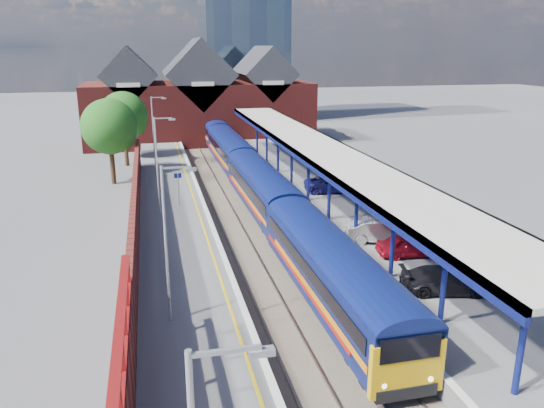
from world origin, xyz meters
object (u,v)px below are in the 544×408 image
Objects in this scene: lamp_post_c at (159,160)px; platform_sign at (178,183)px; lamp_post_b at (169,235)px; parked_car_dark at (445,280)px; parked_car_silver at (382,230)px; lamp_post_d at (154,127)px; train at (244,165)px; parked_car_blue at (332,184)px; parked_car_red at (410,245)px.

lamp_post_c is 2.80× the size of platform_sign.
lamp_post_b is 13.62m from parked_car_dark.
lamp_post_c is 16.23m from parked_car_silver.
lamp_post_c and lamp_post_d have the same top height.
train is 9.42× the size of lamp_post_b.
train is at bearing 49.75° from parked_car_blue.
lamp_post_d is at bearing 35.33° from parked_car_dark.
lamp_post_d reaches higher than train.
parked_car_dark is (-0.52, -4.75, -0.01)m from parked_car_red.
parked_car_red reaches higher than parked_car_dark.
parked_car_dark is (0.04, -7.29, -0.10)m from parked_car_silver.
parked_car_red is at bearing 6.74° from parked_car_dark.
lamp_post_c is 3.34m from platform_sign.
parked_car_blue is (14.03, 2.91, -3.34)m from lamp_post_c.
train is 9.42× the size of lamp_post_c.
parked_car_dark is at bearing -56.95° from platform_sign.
parked_car_dark is at bearing -67.70° from lamp_post_d.
lamp_post_b is 14.84m from parked_car_red.
lamp_post_d reaches higher than parked_car_red.
parked_car_red is (13.73, -27.45, -3.35)m from lamp_post_d.
parked_car_silver is (-0.56, 2.53, 0.09)m from parked_car_red.
train is 13.03m from lamp_post_c.
lamp_post_b is 16.00m from lamp_post_c.
parked_car_red is 0.87× the size of parked_car_dark.
train is at bearing -37.40° from lamp_post_d.
parked_car_blue is (6.17, -7.08, -0.47)m from train.
lamp_post_b reaches higher than parked_car_blue.
parked_car_blue is at bearing 11.72° from lamp_post_c.
parked_car_silver is at bearing 17.36° from parked_car_red.
platform_sign is (-6.49, -7.99, 0.57)m from train.
parked_car_silver is at bearing -74.31° from train.
parked_car_blue is at bearing 53.43° from lamp_post_b.
lamp_post_b is at bearing 113.21° from parked_car_red.
lamp_post_b is 1.57× the size of parked_car_silver.
parked_car_silver is (5.31, -18.91, -0.39)m from train.
platform_sign is 21.74m from parked_car_dark.
parked_car_silver is 11.86m from parked_car_blue.
parked_car_dark is (11.84, -18.20, -1.06)m from platform_sign.
parked_car_silver is at bearing -62.15° from lamp_post_d.
lamp_post_c is (0.00, 16.00, 0.00)m from lamp_post_b.
lamp_post_c is 1.57× the size of parked_car_silver.
lamp_post_b is (-7.86, -25.99, 2.87)m from train.
lamp_post_b is 1.85× the size of parked_car_red.
parked_car_red is (12.36, -13.45, -1.05)m from platform_sign.
parked_car_blue is (0.83, 19.11, 0.01)m from parked_car_dark.
parked_car_dark is at bearing -173.80° from parked_car_blue.
parked_car_silver is at bearing 13.33° from parked_car_dark.
platform_sign reaches higher than parked_car_red.
parked_car_blue is at bearing 3.66° from parked_car_red.
parked_car_dark is at bearing -50.82° from lamp_post_c.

